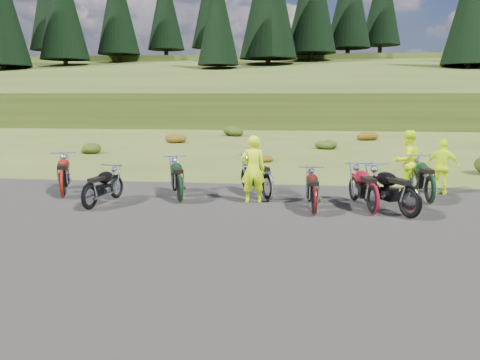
# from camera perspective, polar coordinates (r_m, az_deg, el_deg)

# --- Properties ---
(ground) EXTENTS (300.00, 300.00, 0.00)m
(ground) POSITION_cam_1_polar(r_m,az_deg,el_deg) (10.95, 1.79, -4.56)
(ground) COLOR #3C4818
(ground) RESTS_ON ground
(gravel_pad) EXTENTS (20.00, 12.00, 0.04)m
(gravel_pad) POSITION_cam_1_polar(r_m,az_deg,el_deg) (9.04, 0.69, -7.79)
(gravel_pad) COLOR black
(gravel_pad) RESTS_ON ground
(hill_slope) EXTENTS (300.00, 45.97, 9.37)m
(hill_slope) POSITION_cam_1_polar(r_m,az_deg,el_deg) (60.62, 5.89, 7.58)
(hill_slope) COLOR #2F3E14
(hill_slope) RESTS_ON ground
(hill_plateau) EXTENTS (300.00, 90.00, 9.17)m
(hill_plateau) POSITION_cam_1_polar(r_m,az_deg,el_deg) (120.58, 6.34, 8.89)
(hill_plateau) COLOR #2F3E14
(hill_plateau) RESTS_ON ground
(conifer_14) EXTENTS (5.28, 5.28, 14.00)m
(conifer_14) POSITION_cam_1_polar(r_m,az_deg,el_deg) (96.80, -27.15, 17.37)
(conifer_14) COLOR black
(conifer_14) RESTS_ON ground
(conifer_15) EXTENTS (7.92, 7.92, 20.00)m
(conifer_15) POSITION_cam_1_polar(r_m,az_deg,el_deg) (99.49, -22.25, 19.61)
(conifer_15) COLOR black
(conifer_15) RESTS_ON ground
(conifer_17) EXTENTS (7.04, 7.04, 18.00)m
(conifer_17) POSITION_cam_1_polar(r_m,az_deg,el_deg) (76.71, -20.90, 19.53)
(conifer_17) COLOR black
(conifer_17) RESTS_ON ground
(conifer_18) EXTENTS (6.60, 6.60, 17.00)m
(conifer_18) POSITION_cam_1_polar(r_m,az_deg,el_deg) (79.87, -14.76, 19.96)
(conifer_18) COLOR black
(conifer_18) RESTS_ON ground
(conifer_19) EXTENTS (6.16, 6.16, 16.00)m
(conifer_19) POSITION_cam_1_polar(r_m,az_deg,el_deg) (83.78, -9.13, 20.17)
(conifer_19) COLOR black
(conifer_19) RESTS_ON ground
(conifer_20) EXTENTS (5.72, 5.72, 15.00)m
(conifer_20) POSITION_cam_1_polar(r_m,az_deg,el_deg) (88.27, -4.02, 19.95)
(conifer_20) COLOR black
(conifer_20) RESTS_ON ground
(conifer_21) EXTENTS (5.28, 5.28, 14.00)m
(conifer_21) POSITION_cam_1_polar(r_m,az_deg,el_deg) (62.12, -2.71, 19.32)
(conifer_21) COLOR black
(conifer_21) RESTS_ON ground
(conifer_26) EXTENTS (6.16, 6.16, 16.00)m
(conifer_26) POSITION_cam_1_polar(r_m,az_deg,el_deg) (63.73, 26.49, 18.80)
(conifer_26) COLOR black
(conifer_26) RESTS_ON ground
(shrub_1) EXTENTS (1.03, 1.03, 0.61)m
(shrub_1) POSITION_cam_1_polar(r_m,az_deg,el_deg) (24.15, -17.83, 3.85)
(shrub_1) COLOR #1E330C
(shrub_1) RESTS_ON ground
(shrub_2) EXTENTS (1.30, 1.30, 0.77)m
(shrub_2) POSITION_cam_1_polar(r_m,az_deg,el_deg) (28.16, -7.96, 5.26)
(shrub_2) COLOR #61380C
(shrub_2) RESTS_ON ground
(shrub_3) EXTENTS (1.56, 1.56, 0.92)m
(shrub_3) POSITION_cam_1_polar(r_m,az_deg,el_deg) (32.80, -0.67, 6.19)
(shrub_3) COLOR #1E330C
(shrub_3) RESTS_ON ground
(shrub_4) EXTENTS (0.77, 0.77, 0.45)m
(shrub_4) POSITION_cam_1_polar(r_m,az_deg,el_deg) (19.95, 2.92, 2.85)
(shrub_4) COLOR #61380C
(shrub_4) RESTS_ON ground
(shrub_5) EXTENTS (1.03, 1.03, 0.61)m
(shrub_5) POSITION_cam_1_polar(r_m,az_deg,el_deg) (25.22, 10.34, 4.43)
(shrub_5) COLOR #1E330C
(shrub_5) RESTS_ON ground
(shrub_6) EXTENTS (1.30, 1.30, 0.77)m
(shrub_6) POSITION_cam_1_polar(r_m,az_deg,el_deg) (30.77, 15.16, 5.42)
(shrub_6) COLOR #61380C
(shrub_6) RESTS_ON ground
(motorcycle_0) EXTENTS (0.93, 1.97, 0.99)m
(motorcycle_0) POSITION_cam_1_polar(r_m,az_deg,el_deg) (12.13, -17.77, -3.58)
(motorcycle_0) COLOR black
(motorcycle_0) RESTS_ON ground
(motorcycle_1) EXTENTS (1.54, 2.30, 1.15)m
(motorcycle_1) POSITION_cam_1_polar(r_m,az_deg,el_deg) (13.77, -20.71, -2.14)
(motorcycle_1) COLOR maroon
(motorcycle_1) RESTS_ON ground
(motorcycle_2) EXTENTS (1.40, 2.25, 1.12)m
(motorcycle_2) POSITION_cam_1_polar(r_m,az_deg,el_deg) (12.43, -7.31, -2.84)
(motorcycle_2) COLOR black
(motorcycle_2) RESTS_ON ground
(motorcycle_3) EXTENTS (1.69, 2.30, 1.16)m
(motorcycle_3) POSITION_cam_1_polar(r_m,az_deg,el_deg) (12.54, 3.35, -2.66)
(motorcycle_3) COLOR #9C9CA0
(motorcycle_3) RESTS_ON ground
(motorcycle_4) EXTENTS (0.74, 1.97, 1.01)m
(motorcycle_4) POSITION_cam_1_polar(r_m,az_deg,el_deg) (11.19, 8.99, -4.36)
(motorcycle_4) COLOR #420D0B
(motorcycle_4) RESTS_ON ground
(motorcycle_5) EXTENTS (1.65, 2.24, 1.13)m
(motorcycle_5) POSITION_cam_1_polar(r_m,az_deg,el_deg) (11.43, 19.86, -4.54)
(motorcycle_5) COLOR black
(motorcycle_5) RESTS_ON ground
(motorcycle_6) EXTENTS (1.09, 2.19, 1.10)m
(motorcycle_6) POSITION_cam_1_polar(r_m,az_deg,el_deg) (11.53, 15.80, -4.19)
(motorcycle_6) COLOR maroon
(motorcycle_6) RESTS_ON ground
(motorcycle_7) EXTENTS (0.79, 2.21, 1.14)m
(motorcycle_7) POSITION_cam_1_polar(r_m,az_deg,el_deg) (13.14, 22.05, -2.80)
(motorcycle_7) COLOR black
(motorcycle_7) RESTS_ON ground
(person_middle) EXTENTS (0.72, 0.55, 1.77)m
(person_middle) POSITION_cam_1_polar(r_m,az_deg,el_deg) (12.11, 1.59, 1.16)
(person_middle) COLOR #C7EA0C
(person_middle) RESTS_ON ground
(person_right_a) EXTENTS (1.08, 1.01, 1.79)m
(person_right_a) POSITION_cam_1_polar(r_m,az_deg,el_deg) (14.43, 19.64, 2.07)
(person_right_a) COLOR #C7EA0C
(person_right_a) RESTS_ON ground
(person_right_b) EXTENTS (1.00, 0.72, 1.58)m
(person_right_b) POSITION_cam_1_polar(r_m,az_deg,el_deg) (14.41, 23.42, 1.40)
(person_right_b) COLOR #C7EA0C
(person_right_b) RESTS_ON ground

